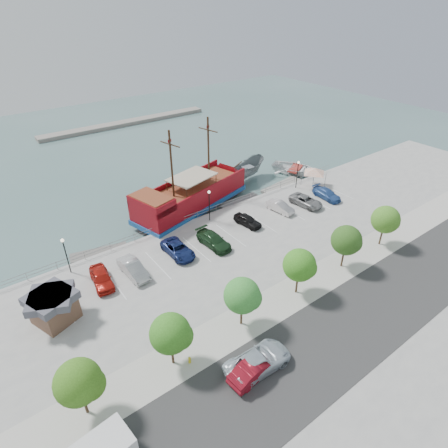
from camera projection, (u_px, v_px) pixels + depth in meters
ground at (241, 250)px, 45.08m from camera, size 160.00×160.00×0.00m
land_slab at (401, 366)px, 30.55m from camera, size 100.00×58.00×1.20m
street at (352, 324)px, 33.64m from camera, size 100.00×8.00×0.04m
sidewalk at (303, 288)px, 37.72m from camera, size 100.00×4.00×0.05m
seawall_railing at (204, 213)px, 49.59m from camera, size 50.00×0.06×1.00m
far_shore at (127, 123)px, 87.43m from camera, size 40.00×3.00×0.80m
pirate_ship at (199, 193)px, 53.00m from camera, size 20.99×10.50×13.00m
patrol_boat at (248, 171)px, 61.14m from camera, size 8.25×5.03×3.00m
speedboat at (295, 170)px, 63.28m from camera, size 8.54×9.57×1.64m
dock_west at (99, 253)px, 44.16m from camera, size 6.81×3.34×0.37m
dock_mid at (240, 202)px, 54.95m from camera, size 6.69×2.16×0.38m
dock_east at (282, 186)px, 59.26m from camera, size 8.05×3.22×0.45m
shed at (53, 307)px, 33.29m from camera, size 4.66×4.66×2.98m
canopy_tent at (315, 168)px, 56.11m from camera, size 4.46×4.46×3.39m
street_van at (258, 361)px, 29.34m from camera, size 5.72×2.79×1.57m
street_sedan at (255, 368)px, 28.79m from camera, size 4.70×2.01×1.51m
fire_hydrant at (190, 360)px, 29.93m from camera, size 0.23×0.23×0.67m
lamp_post_left at (65, 250)px, 38.32m from camera, size 0.36×0.36×4.28m
lamp_post_mid at (209, 200)px, 47.43m from camera, size 0.36×0.36×4.28m
lamp_post_right at (298, 170)px, 55.53m from camera, size 0.36×0.36×4.28m
tree_a at (81, 383)px, 24.88m from camera, size 3.30×3.20×5.00m
tree_b at (172, 334)px, 28.42m from camera, size 3.30×3.20×5.00m
tree_c at (244, 296)px, 31.96m from camera, size 3.30×3.20×5.00m
tree_d at (301, 266)px, 35.51m from camera, size 3.30×3.20×5.00m
tree_e at (348, 241)px, 39.05m from camera, size 3.30×3.20×5.00m
tree_f at (387, 220)px, 42.60m from camera, size 3.30×3.20×5.00m
parked_car_a at (101, 278)px, 37.89m from camera, size 2.35×4.68×1.53m
parked_car_b at (133, 269)px, 39.14m from camera, size 1.89×4.77×1.54m
parked_car_c at (178, 249)px, 42.23m from camera, size 2.32×4.96×1.37m
parked_car_d at (214, 240)px, 43.69m from camera, size 2.36×5.15×1.46m
parked_car_e at (248, 220)px, 47.61m from camera, size 2.17×4.15×1.35m
parked_car_f at (280, 207)px, 50.58m from camera, size 1.99×4.28×1.36m
parked_car_g at (306, 201)px, 52.02m from camera, size 2.74×5.07×1.35m
parked_car_h at (327, 194)px, 53.85m from camera, size 2.16×4.73×1.34m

